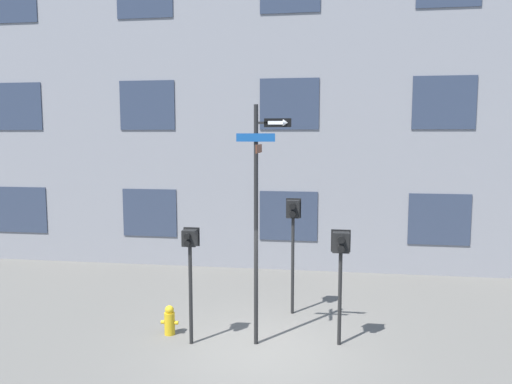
% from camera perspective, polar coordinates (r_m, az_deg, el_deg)
% --- Properties ---
extents(ground_plane, '(60.00, 60.00, 0.00)m').
position_cam_1_polar(ground_plane, '(10.97, 0.81, -17.65)').
color(ground_plane, '#595651').
extents(building_facade, '(24.00, 0.63, 14.66)m').
position_cam_1_polar(building_facade, '(16.91, 3.95, 16.15)').
color(building_facade, gray).
rests_on(building_facade, ground_plane).
extents(street_sign_pole, '(1.13, 0.80, 5.12)m').
position_cam_1_polar(street_sign_pole, '(10.46, 0.27, -1.87)').
color(street_sign_pole, black).
rests_on(street_sign_pole, ground_plane).
extents(pedestrian_signal_left, '(0.35, 0.40, 2.53)m').
position_cam_1_polar(pedestrian_signal_left, '(10.76, -7.55, -7.18)').
color(pedestrian_signal_left, black).
rests_on(pedestrian_signal_left, ground_plane).
extents(pedestrian_signal_right, '(0.41, 0.40, 2.49)m').
position_cam_1_polar(pedestrian_signal_right, '(10.75, 9.65, -7.04)').
color(pedestrian_signal_right, black).
rests_on(pedestrian_signal_right, ground_plane).
extents(pedestrian_signal_across, '(0.38, 0.40, 2.92)m').
position_cam_1_polar(pedestrian_signal_across, '(12.43, 4.25, -3.65)').
color(pedestrian_signal_across, black).
rests_on(pedestrian_signal_across, ground_plane).
extents(fire_hydrant, '(0.40, 0.24, 0.68)m').
position_cam_1_polar(fire_hydrant, '(11.79, -9.85, -14.27)').
color(fire_hydrant, gold).
rests_on(fire_hydrant, ground_plane).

